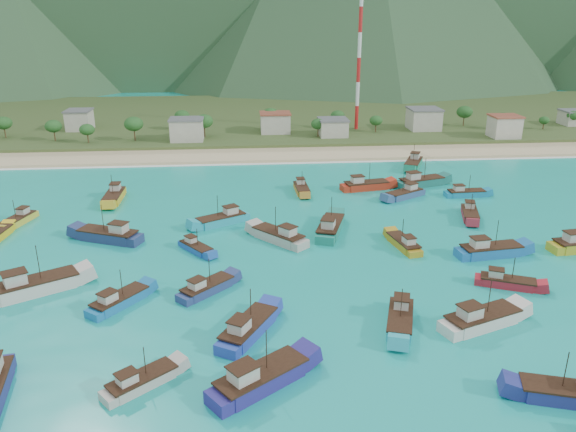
{
  "coord_description": "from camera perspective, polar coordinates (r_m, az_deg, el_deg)",
  "views": [
    {
      "loc": [
        -11.37,
        -83.42,
        40.28
      ],
      "look_at": [
        -2.87,
        18.0,
        3.0
      ],
      "focal_mm": 35.0,
      "sensor_mm": 36.0,
      "label": 1
    }
  ],
  "objects": [
    {
      "name": "surf_line",
      "position": [
        158.55,
        -0.53,
        5.4
      ],
      "size": [
        400.0,
        2.5,
        0.08
      ],
      "primitive_type": "cube",
      "color": "white",
      "rests_on": "ground"
    },
    {
      "name": "village",
      "position": [
        189.73,
        1.28,
        9.31
      ],
      "size": [
        217.26,
        32.18,
        6.87
      ],
      "color": "beige",
      "rests_on": "ground"
    },
    {
      "name": "boat_25",
      "position": [
        108.14,
        4.31,
        -1.27
      ],
      "size": [
        7.49,
        13.05,
        7.4
      ],
      "rotation": [
        0.0,
        0.0,
        5.96
      ],
      "color": "#197D6B",
      "rests_on": "ground"
    },
    {
      "name": "boat_31",
      "position": [
        135.72,
        7.87,
        3.04
      ],
      "size": [
        12.17,
        5.59,
        6.93
      ],
      "rotation": [
        0.0,
        0.0,
        4.9
      ],
      "color": "#B52B16",
      "rests_on": "ground"
    },
    {
      "name": "boat_32",
      "position": [
        140.92,
        13.33,
        3.35
      ],
      "size": [
        12.92,
        7.24,
        7.32
      ],
      "rotation": [
        0.0,
        0.0,
        5.02
      ],
      "color": "#19645B",
      "rests_on": "ground"
    },
    {
      "name": "boat_7",
      "position": [
        101.45,
        -9.34,
        -3.26
      ],
      "size": [
        6.88,
        7.95,
        4.83
      ],
      "rotation": [
        0.0,
        0.0,
        3.79
      ],
      "color": "#1D51AA",
      "rests_on": "ground"
    },
    {
      "name": "beach",
      "position": [
        167.73,
        -0.77,
        6.22
      ],
      "size": [
        400.0,
        18.0,
        1.2
      ],
      "primitive_type": "cube",
      "color": "beige",
      "rests_on": "ground"
    },
    {
      "name": "boat_30",
      "position": [
        104.15,
        19.81,
        -3.38
      ],
      "size": [
        12.17,
        4.95,
        6.99
      ],
      "rotation": [
        0.0,
        0.0,
        4.84
      ],
      "color": "#1A64AB",
      "rests_on": "ground"
    },
    {
      "name": "boat_16",
      "position": [
        157.95,
        12.63,
        5.18
      ],
      "size": [
        8.2,
        12.21,
        7.0
      ],
      "rotation": [
        0.0,
        0.0,
        2.7
      ],
      "color": "#18815F",
      "rests_on": "ground"
    },
    {
      "name": "boat_12",
      "position": [
        71.4,
        26.67,
        -15.91
      ],
      "size": [
        11.5,
        6.37,
        6.52
      ],
      "rotation": [
        0.0,
        0.0,
        1.27
      ],
      "color": "navy",
      "rests_on": "ground"
    },
    {
      "name": "boat_18",
      "position": [
        125.24,
        -25.67,
        -0.41
      ],
      "size": [
        5.17,
        9.8,
        5.55
      ],
      "rotation": [
        0.0,
        0.0,
        2.87
      ],
      "color": "gold",
      "rests_on": "ground"
    },
    {
      "name": "boat_17",
      "position": [
        103.61,
        11.67,
        -2.83
      ],
      "size": [
        4.6,
        9.86,
        5.61
      ],
      "rotation": [
        0.0,
        0.0,
        0.2
      ],
      "color": "#AD881C",
      "rests_on": "ground"
    },
    {
      "name": "boat_13",
      "position": [
        93.96,
        21.3,
        -6.35
      ],
      "size": [
        9.48,
        6.11,
        5.41
      ],
      "rotation": [
        0.0,
        0.0,
        4.31
      ],
      "color": "#B71F2C",
      "rests_on": "ground"
    },
    {
      "name": "radio_tower",
      "position": [
        196.09,
        7.23,
        15.68
      ],
      "size": [
        1.2,
        1.2,
        48.05
      ],
      "color": "red",
      "rests_on": "ground"
    },
    {
      "name": "boat_0",
      "position": [
        104.02,
        -0.9,
        -2.14
      ],
      "size": [
        10.54,
        11.15,
        7.01
      ],
      "rotation": [
        0.0,
        0.0,
        0.73
      ],
      "color": "#AAA59A",
      "rests_on": "ground"
    },
    {
      "name": "boat_3",
      "position": [
        68.55,
        -14.69,
        -16.04
      ],
      "size": [
        8.66,
        7.8,
        5.34
      ],
      "rotation": [
        0.0,
        0.0,
        5.4
      ],
      "color": "#B2ABA1",
      "rests_on": "ground"
    },
    {
      "name": "boat_24",
      "position": [
        131.36,
        11.79,
        2.15
      ],
      "size": [
        10.44,
        7.87,
        6.1
      ],
      "rotation": [
        0.0,
        0.0,
        2.1
      ],
      "color": "#315180",
      "rests_on": "ground"
    },
    {
      "name": "boat_2",
      "position": [
        86.68,
        -8.28,
        -7.32
      ],
      "size": [
        8.92,
        8.84,
        5.73
      ],
      "rotation": [
        0.0,
        0.0,
        5.49
      ],
      "color": "navy",
      "rests_on": "ground"
    },
    {
      "name": "boat_8",
      "position": [
        66.3,
        -2.85,
        -16.28
      ],
      "size": [
        12.39,
        10.47,
        7.46
      ],
      "rotation": [
        0.0,
        0.0,
        5.35
      ],
      "color": "navy",
      "rests_on": "ground"
    },
    {
      "name": "boat_23",
      "position": [
        132.53,
        -17.23,
        1.87
      ],
      "size": [
        3.35,
        11.29,
        6.67
      ],
      "rotation": [
        0.0,
        0.0,
        3.14
      ],
      "color": "gold",
      "rests_on": "ground"
    },
    {
      "name": "boat_21",
      "position": [
        79.05,
        11.32,
        -10.31
      ],
      "size": [
        6.29,
        11.19,
        6.34
      ],
      "rotation": [
        0.0,
        0.0,
        2.83
      ],
      "color": "#28AABE",
      "rests_on": "ground"
    },
    {
      "name": "land",
      "position": [
        227.31,
        -1.88,
        9.9
      ],
      "size": [
        400.0,
        110.0,
        2.4
      ],
      "primitive_type": "cube",
      "color": "#385123",
      "rests_on": "ground"
    },
    {
      "name": "vegetation",
      "position": [
        190.34,
        -1.37,
        9.48
      ],
      "size": [
        277.16,
        25.42,
        9.03
      ],
      "color": "#235623",
      "rests_on": "ground"
    },
    {
      "name": "boat_22",
      "position": [
        93.76,
        -24.34,
        -6.54
      ],
      "size": [
        13.63,
        10.31,
        7.97
      ],
      "rotation": [
        0.0,
        0.0,
        5.25
      ],
      "color": "beige",
      "rests_on": "ground"
    },
    {
      "name": "boat_19",
      "position": [
        122.07,
        17.98,
        0.16
      ],
      "size": [
        5.53,
        10.18,
        5.77
      ],
      "rotation": [
        0.0,
        0.0,
        2.85
      ],
      "color": "maroon",
      "rests_on": "ground"
    },
    {
      "name": "boat_11",
      "position": [
        85.81,
        -16.79,
        -8.31
      ],
      "size": [
        8.41,
        9.61,
        5.86
      ],
      "rotation": [
        0.0,
        0.0,
        5.62
      ],
      "color": "#1569A7",
      "rests_on": "ground"
    },
    {
      "name": "boat_29",
      "position": [
        113.38,
        -6.72,
        -0.41
      ],
      "size": [
        11.26,
        8.37,
        6.56
      ],
      "rotation": [
        0.0,
        0.0,
        2.09
      ],
      "color": "teal",
      "rests_on": "ground"
    },
    {
      "name": "boat_28",
      "position": [
        81.52,
        19.03,
        -9.98
      ],
      "size": [
        12.62,
        7.71,
        7.18
      ],
      "rotation": [
        0.0,
        0.0,
        5.08
      ],
      "color": "silver",
      "rests_on": "ground"
    },
    {
      "name": "boat_9",
      "position": [
        132.75,
        1.38,
        2.73
      ],
      "size": [
        3.18,
        9.65,
        5.65
      ],
      "rotation": [
        0.0,
        0.0,
        3.18
      ],
      "color": "#B97627",
      "rests_on": "ground"
    },
    {
      "name": "boat_14",
      "position": [
        109.46,
        -17.71,
        -1.94
      ],
      "size": [
        12.98,
        8.29,
        7.4
      ],
      "rotation": [
        0.0,
        0.0,
        1.17
      ],
      "color": "navy",
      "rests_on": "ground"
    },
    {
      "name": "boat_10",
      "position": [
        135.81,
        17.58,
        2.17
      ],
      "size": [
        9.47,
        3.06,
        5.55
      ],
      "rotation": [
        0.0,
        0.0,
        4.74
      ],
      "color": "#117BA7",
      "rests_on": "ground"
    },
    {
      "name": "ground",
      "position": [
        93.33,
        2.69,
        -5.47
      ],
      "size": [
        600.0,
        600.0,
        0.0
      ],
      "primitive_type": "plane",
      "color": "#0D9280",
      "rests_on": "ground"
    },
    {
      "name": "boat_5",
      "position": [
        75.5,
        -4.09,
        -11.43
      ],
      "size": [
        8.75,
        11.68,
        6.82
      ],
      "rotation": [
        0.0,
        0.0,
        5.76
      ],
      "color": "#2641AC",
      "rests_on": "ground"
    }
  ]
}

